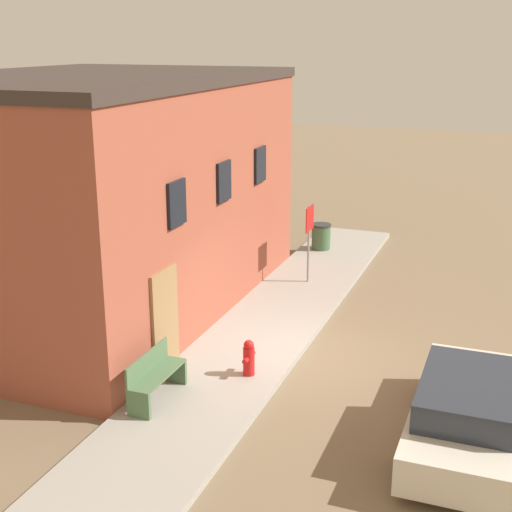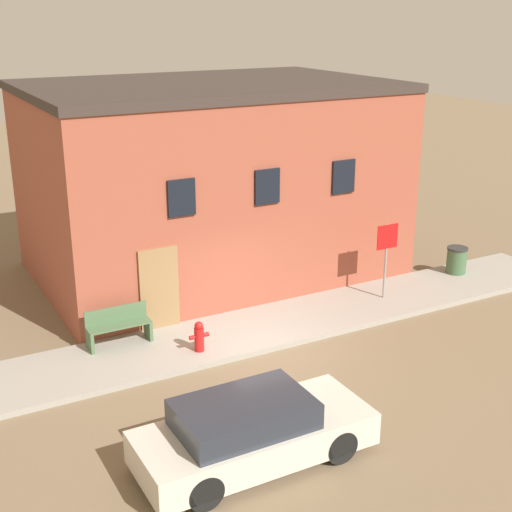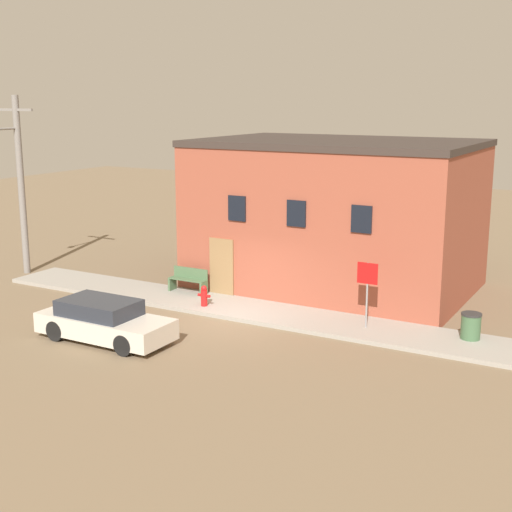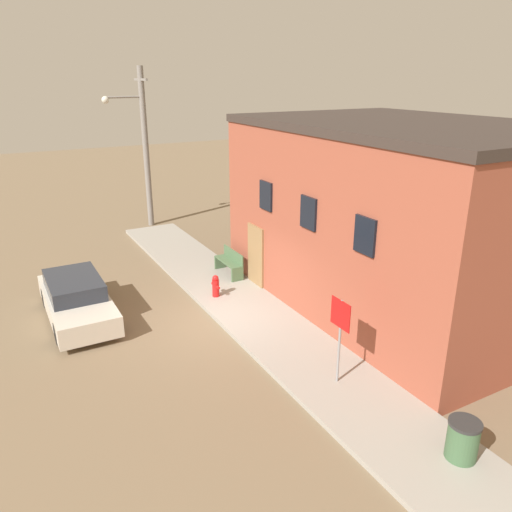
# 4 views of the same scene
# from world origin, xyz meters

# --- Properties ---
(ground_plane) EXTENTS (80.00, 80.00, 0.00)m
(ground_plane) POSITION_xyz_m (0.00, 0.00, 0.00)
(ground_plane) COLOR #7A664C
(sidewalk) EXTENTS (20.18, 2.32, 0.14)m
(sidewalk) POSITION_xyz_m (0.00, 1.16, 0.07)
(sidewalk) COLOR #9E998E
(sidewalk) RESTS_ON ground
(brick_building) EXTENTS (10.13, 6.97, 5.66)m
(brick_building) POSITION_xyz_m (1.33, 5.74, 2.83)
(brick_building) COLOR #9E4C38
(brick_building) RESTS_ON ground
(fire_hydrant) EXTENTS (0.47, 0.23, 0.73)m
(fire_hydrant) POSITION_xyz_m (-1.37, 0.64, 0.50)
(fire_hydrant) COLOR red
(fire_hydrant) RESTS_ON sidewalk
(stop_sign) EXTENTS (0.66, 0.06, 2.08)m
(stop_sign) POSITION_xyz_m (4.36, 1.15, 1.59)
(stop_sign) COLOR gray
(stop_sign) RESTS_ON sidewalk
(bench) EXTENTS (1.49, 0.44, 0.89)m
(bench) POSITION_xyz_m (-2.87, 1.88, 0.58)
(bench) COLOR #4C6B47
(bench) RESTS_ON sidewalk
(trash_bin) EXTENTS (0.61, 0.61, 0.79)m
(trash_bin) POSITION_xyz_m (7.47, 1.66, 0.54)
(trash_bin) COLOR #426642
(trash_bin) RESTS_ON sidewalk
(parked_car) EXTENTS (4.23, 1.68, 1.25)m
(parked_car) POSITION_xyz_m (-2.23, -3.52, 0.61)
(parked_car) COLOR black
(parked_car) RESTS_ON ground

